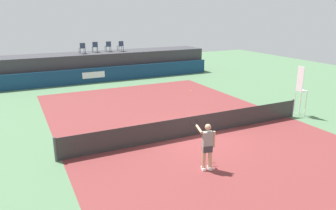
# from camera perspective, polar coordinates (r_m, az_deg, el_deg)

# --- Properties ---
(ground_plane) EXTENTS (48.00, 48.00, 0.00)m
(ground_plane) POSITION_cam_1_polar(r_m,az_deg,el_deg) (17.65, -0.25, -2.13)
(ground_plane) COLOR #4C704C
(court_inner) EXTENTS (12.00, 22.00, 0.00)m
(court_inner) POSITION_cam_1_polar(r_m,az_deg,el_deg) (15.17, 4.73, -5.34)
(court_inner) COLOR maroon
(court_inner) RESTS_ON ground
(sponsor_wall) EXTENTS (18.00, 0.22, 1.20)m
(sponsor_wall) POSITION_cam_1_polar(r_m,az_deg,el_deg) (27.05, -10.08, 5.44)
(sponsor_wall) COLOR navy
(sponsor_wall) RESTS_ON ground
(spectator_platform) EXTENTS (18.00, 2.80, 2.20)m
(spectator_platform) POSITION_cam_1_polar(r_m,az_deg,el_deg) (28.67, -11.14, 7.01)
(spectator_platform) COLOR #38383D
(spectator_platform) RESTS_ON ground
(spectator_chair_far_left) EXTENTS (0.47, 0.47, 0.89)m
(spectator_chair_far_left) POSITION_cam_1_polar(r_m,az_deg,el_deg) (27.75, -14.96, 9.79)
(spectator_chair_far_left) COLOR #2D3D56
(spectator_chair_far_left) RESTS_ON spectator_platform
(spectator_chair_left) EXTENTS (0.47, 0.47, 0.89)m
(spectator_chair_left) POSITION_cam_1_polar(r_m,az_deg,el_deg) (28.49, -12.83, 10.09)
(spectator_chair_left) COLOR #2D3D56
(spectator_chair_left) RESTS_ON spectator_platform
(spectator_chair_center) EXTENTS (0.45, 0.45, 0.89)m
(spectator_chair_center) POSITION_cam_1_polar(r_m,az_deg,el_deg) (28.66, -10.57, 10.26)
(spectator_chair_center) COLOR #2D3D56
(spectator_chair_center) RESTS_ON spectator_platform
(spectator_chair_right) EXTENTS (0.47, 0.47, 0.89)m
(spectator_chair_right) POSITION_cam_1_polar(r_m,az_deg,el_deg) (28.81, -8.41, 10.39)
(spectator_chair_right) COLOR #2D3D56
(spectator_chair_right) RESTS_ON spectator_platform
(umpire_chair) EXTENTS (0.46, 0.46, 2.76)m
(umpire_chair) POSITION_cam_1_polar(r_m,az_deg,el_deg) (18.86, 22.44, 2.83)
(umpire_chair) COLOR white
(umpire_chair) RESTS_ON ground
(tennis_net) EXTENTS (12.40, 0.02, 0.95)m
(tennis_net) POSITION_cam_1_polar(r_m,az_deg,el_deg) (15.00, 4.77, -3.66)
(tennis_net) COLOR #2D2D2D
(tennis_net) RESTS_ON ground
(net_post_near) EXTENTS (0.10, 0.10, 1.00)m
(net_post_near) POSITION_cam_1_polar(r_m,az_deg,el_deg) (13.14, -19.37, -7.44)
(net_post_near) COLOR #4C4C51
(net_post_near) RESTS_ON ground
(net_post_far) EXTENTS (0.10, 0.10, 1.00)m
(net_post_far) POSITION_cam_1_polar(r_m,az_deg,el_deg) (18.81, 21.22, -0.51)
(net_post_far) COLOR #4C4C51
(net_post_far) RESTS_ON ground
(tennis_player) EXTENTS (0.56, 1.23, 1.77)m
(tennis_player) POSITION_cam_1_polar(r_m,az_deg,el_deg) (11.72, 6.92, -7.06)
(tennis_player) COLOR white
(tennis_player) RESTS_ON court_inner
(tennis_ball) EXTENTS (0.07, 0.07, 0.07)m
(tennis_ball) POSITION_cam_1_polar(r_m,az_deg,el_deg) (23.33, 4.08, 2.52)
(tennis_ball) COLOR #D8EA33
(tennis_ball) RESTS_ON court_inner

